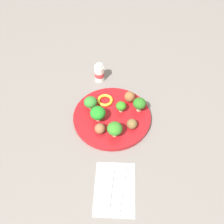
# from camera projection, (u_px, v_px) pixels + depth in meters

# --- Properties ---
(ground_plane) EXTENTS (4.00, 4.00, 0.00)m
(ground_plane) POSITION_uv_depth(u_px,v_px,m) (112.00, 118.00, 0.94)
(ground_plane) COLOR slate
(plate) EXTENTS (0.28, 0.28, 0.02)m
(plate) POSITION_uv_depth(u_px,v_px,m) (112.00, 117.00, 0.94)
(plate) COLOR maroon
(plate) RESTS_ON ground_plane
(broccoli_floret_near_rim) EXTENTS (0.05, 0.05, 0.05)m
(broccoli_floret_near_rim) POSITION_uv_depth(u_px,v_px,m) (91.00, 102.00, 0.93)
(broccoli_floret_near_rim) COLOR #94BF6D
(broccoli_floret_near_rim) RESTS_ON plate
(broccoli_floret_far_rim) EXTENTS (0.05, 0.05, 0.06)m
(broccoli_floret_far_rim) POSITION_uv_depth(u_px,v_px,m) (98.00, 113.00, 0.89)
(broccoli_floret_far_rim) COLOR #97CE7D
(broccoli_floret_far_rim) RESTS_ON plate
(broccoli_floret_center) EXTENTS (0.04, 0.04, 0.04)m
(broccoli_floret_center) POSITION_uv_depth(u_px,v_px,m) (121.00, 106.00, 0.93)
(broccoli_floret_center) COLOR #96BE77
(broccoli_floret_center) RESTS_ON plate
(broccoli_floret_front_right) EXTENTS (0.05, 0.05, 0.06)m
(broccoli_floret_front_right) POSITION_uv_depth(u_px,v_px,m) (115.00, 129.00, 0.85)
(broccoli_floret_front_right) COLOR #9EC778
(broccoli_floret_front_right) RESTS_ON plate
(broccoli_floret_mid_right) EXTENTS (0.05, 0.05, 0.06)m
(broccoli_floret_mid_right) POSITION_uv_depth(u_px,v_px,m) (139.00, 104.00, 0.92)
(broccoli_floret_mid_right) COLOR #A3BA81
(broccoli_floret_mid_right) RESTS_ON plate
(meatball_front_right) EXTENTS (0.04, 0.04, 0.04)m
(meatball_front_right) POSITION_uv_depth(u_px,v_px,m) (130.00, 97.00, 0.96)
(meatball_front_right) COLOR brown
(meatball_front_right) RESTS_ON plate
(meatball_mid_left) EXTENTS (0.04, 0.04, 0.04)m
(meatball_mid_left) POSITION_uv_depth(u_px,v_px,m) (132.00, 124.00, 0.89)
(meatball_mid_left) COLOR brown
(meatball_mid_left) RESTS_ON plate
(meatball_back_left) EXTENTS (0.04, 0.04, 0.04)m
(meatball_back_left) POSITION_uv_depth(u_px,v_px,m) (100.00, 129.00, 0.87)
(meatball_back_left) COLOR brown
(meatball_back_left) RESTS_ON plate
(pepper_ring_near_rim) EXTENTS (0.08, 0.08, 0.01)m
(pepper_ring_near_rim) POSITION_uv_depth(u_px,v_px,m) (105.00, 100.00, 0.97)
(pepper_ring_near_rim) COLOR yellow
(pepper_ring_near_rim) RESTS_ON plate
(napkin) EXTENTS (0.17, 0.12, 0.01)m
(napkin) POSITION_uv_depth(u_px,v_px,m) (115.00, 188.00, 0.77)
(napkin) COLOR white
(napkin) RESTS_ON ground_plane
(fork) EXTENTS (0.12, 0.03, 0.01)m
(fork) POSITION_uv_depth(u_px,v_px,m) (109.00, 185.00, 0.77)
(fork) COLOR silver
(fork) RESTS_ON napkin
(knife) EXTENTS (0.15, 0.03, 0.01)m
(knife) POSITION_uv_depth(u_px,v_px,m) (121.00, 186.00, 0.77)
(knife) COLOR silver
(knife) RESTS_ON napkin
(yogurt_bottle) EXTENTS (0.04, 0.04, 0.08)m
(yogurt_bottle) POSITION_uv_depth(u_px,v_px,m) (99.00, 73.00, 1.05)
(yogurt_bottle) COLOR white
(yogurt_bottle) RESTS_ON ground_plane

